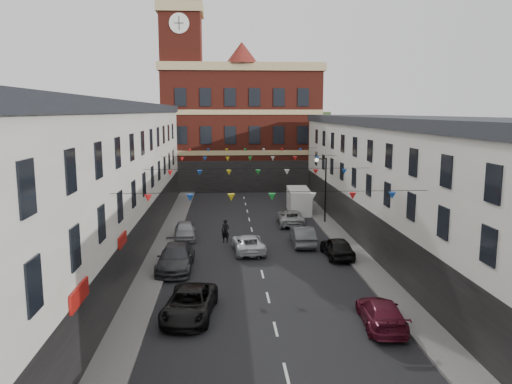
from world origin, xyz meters
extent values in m
plane|color=black|center=(0.00, 0.00, 0.00)|extent=(160.00, 160.00, 0.00)
cube|color=#605E5B|center=(-6.90, 2.00, 0.07)|extent=(1.80, 64.00, 0.15)
cube|color=#605E5B|center=(6.90, 2.00, 0.07)|extent=(1.80, 64.00, 0.15)
cube|color=beige|center=(-11.80, 1.00, 5.00)|extent=(8.00, 56.00, 10.00)
cube|color=black|center=(-11.80, 1.00, 10.35)|extent=(8.40, 56.00, 0.70)
cube|color=black|center=(-7.75, 1.00, 1.60)|extent=(0.12, 56.00, 3.20)
cube|color=silver|center=(11.80, 1.00, 4.50)|extent=(8.00, 56.00, 9.00)
cube|color=black|center=(11.80, 1.00, 9.35)|extent=(8.40, 56.00, 0.70)
cube|color=black|center=(7.75, 1.00, 1.60)|extent=(0.12, 56.00, 3.20)
cube|color=maroon|center=(0.00, 38.00, 7.50)|extent=(20.00, 12.00, 15.00)
cube|color=tan|center=(0.00, 38.00, 15.50)|extent=(20.60, 12.60, 1.00)
cone|color=maroon|center=(0.00, 33.00, 17.20)|extent=(4.00, 4.00, 2.60)
cube|color=maroon|center=(-7.50, 35.00, 12.00)|extent=(5.00, 5.00, 24.00)
cube|color=tan|center=(-7.50, 35.00, 22.50)|extent=(5.60, 5.60, 1.20)
cylinder|color=white|center=(-7.50, 32.45, 20.50)|extent=(2.40, 0.12, 2.40)
cube|color=#2B4620|center=(-4.00, 62.00, 5.00)|extent=(40.00, 14.00, 10.00)
cylinder|color=black|center=(6.80, 14.00, 3.00)|extent=(0.14, 0.14, 6.00)
cylinder|color=black|center=(6.40, 14.00, 5.90)|extent=(0.90, 0.10, 0.10)
sphere|color=beige|center=(5.95, 14.00, 5.80)|extent=(0.36, 0.36, 0.36)
imported|color=black|center=(-4.11, -6.31, 0.69)|extent=(2.88, 5.22, 1.38)
imported|color=#36373C|center=(-5.50, 1.31, 0.78)|extent=(2.30, 5.41, 1.56)
imported|color=#9A9EA3|center=(-5.50, 9.15, 0.70)|extent=(1.93, 4.21, 1.40)
imported|color=#561122|center=(5.03, -7.99, 0.65)|extent=(2.20, 4.64, 1.31)
imported|color=black|center=(5.50, 3.32, 0.72)|extent=(1.86, 4.30, 1.44)
imported|color=#4D5055|center=(3.60, 6.73, 0.74)|extent=(1.66, 4.50, 1.47)
imported|color=#9EA1A2|center=(3.60, 13.67, 0.67)|extent=(2.38, 4.90, 1.34)
imported|color=silver|center=(-0.62, 5.07, 0.64)|extent=(2.45, 4.74, 1.28)
cube|color=white|center=(5.17, 19.19, 1.19)|extent=(2.32, 5.46, 2.37)
imported|color=black|center=(-2.27, 7.87, 0.90)|extent=(0.77, 0.64, 1.80)
camera|label=1|loc=(-2.35, -29.93, 10.09)|focal=35.00mm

